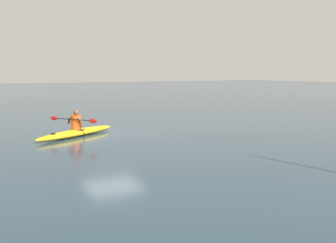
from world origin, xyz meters
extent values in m
plane|color=#233847|center=(0.00, 0.00, 0.00)|extent=(160.00, 160.00, 0.00)
ellipsoid|color=#EAB214|center=(1.73, 0.40, 0.14)|extent=(4.10, 2.78, 0.29)
torus|color=black|center=(1.66, 0.36, 0.27)|extent=(0.76, 0.76, 0.04)
cylinder|color=black|center=(2.87, 1.08, 0.28)|extent=(0.18, 0.18, 0.02)
cylinder|color=#E04C14|center=(1.73, 0.40, 0.57)|extent=(0.40, 0.40, 0.57)
sphere|color=brown|center=(1.73, 0.40, 0.97)|extent=(0.21, 0.21, 0.21)
cylinder|color=black|center=(1.90, 0.51, 0.71)|extent=(1.08, 1.78, 0.03)
ellipsoid|color=red|center=(1.38, 1.39, 0.71)|extent=(0.24, 0.36, 0.17)
ellipsoid|color=red|center=(2.43, -0.38, 0.71)|extent=(0.24, 0.36, 0.17)
cylinder|color=brown|center=(1.65, 0.70, 0.66)|extent=(0.29, 0.22, 0.34)
cylinder|color=brown|center=(1.95, 0.19, 0.66)|extent=(0.13, 0.32, 0.34)
camera|label=1|loc=(6.78, 16.58, 2.63)|focal=43.81mm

